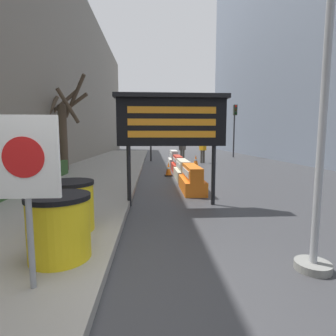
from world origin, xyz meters
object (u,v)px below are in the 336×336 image
Objects in this scene: jersey_barrier_white at (174,160)px; traffic_cone_near at (169,169)px; warning_sign at (25,170)px; traffic_light_near_curb at (151,114)px; pedestrian_worker at (203,148)px; barrel_drum_foreground at (59,227)px; traffic_cone_mid at (196,161)px; pedestrian_passerby at (182,147)px; traffic_light_far_side at (235,120)px; jersey_barrier_cream at (183,171)px; message_board at (172,121)px; jersey_barrier_red_striped at (178,165)px; jersey_barrier_orange_near at (192,180)px; barrel_drum_middle at (70,206)px.

jersey_barrier_white is 2.87× the size of traffic_cone_near.
traffic_light_near_curb is at bearing 85.90° from warning_sign.
barrel_drum_foreground is at bearing -42.17° from pedestrian_worker.
pedestrian_passerby reaches higher than traffic_cone_mid.
jersey_barrier_cream is at bearing -116.63° from traffic_light_far_side.
warning_sign reaches higher than barrel_drum_foreground.
pedestrian_worker is (2.58, 5.62, 0.71)m from traffic_cone_near.
jersey_barrier_cream is at bearing 71.29° from barrel_drum_foreground.
traffic_light_near_curb is at bearing 85.91° from barrel_drum_foreground.
warning_sign is at bearing -107.53° from jersey_barrier_cream.
jersey_barrier_red_striped is (0.75, 6.18, -1.69)m from message_board.
jersey_barrier_white is at bearing 81.64° from traffic_cone_near.
pedestrian_worker is (2.06, 4.38, 0.66)m from jersey_barrier_red_striped.
jersey_barrier_cream is (0.00, 2.39, -0.01)m from jersey_barrier_orange_near.
warning_sign is 0.95× the size of jersey_barrier_orange_near.
traffic_cone_mid is 0.15× the size of traffic_light_near_curb.
warning_sign reaches higher than traffic_cone_mid.
pedestrian_worker reaches higher than traffic_cone_near.
barrel_drum_foreground reaches higher than jersey_barrier_red_striped.
jersey_barrier_cream is at bearing 72.47° from warning_sign.
traffic_light_near_curb reaches higher than jersey_barrier_white.
jersey_barrier_cream is 6.87m from pedestrian_worker.
jersey_barrier_white reaches higher than traffic_cone_near.
message_board reaches higher than pedestrian_worker.
warning_sign is at bearing -106.95° from traffic_cone_mid.
jersey_barrier_red_striped is at bearing -121.82° from traffic_light_far_side.
jersey_barrier_white is at bearing 78.64° from warning_sign.
pedestrian_worker reaches higher than jersey_barrier_cream.
pedestrian_passerby is at bearing 75.35° from barrel_drum_middle.
jersey_barrier_red_striped is at bearing 90.00° from jersey_barrier_orange_near.
message_board is 8.87m from traffic_cone_mid.
pedestrian_worker is (0.80, 2.10, 0.67)m from traffic_cone_mid.
traffic_light_far_side reaches higher than barrel_drum_foreground.
barrel_drum_foreground is at bearing -107.65° from traffic_cone_mid.
traffic_light_far_side is at bearing 59.20° from traffic_cone_near.
jersey_barrier_cream is 2.88× the size of traffic_cone_mid.
traffic_light_far_side is 6.89m from pedestrian_passerby.
jersey_barrier_red_striped is at bearing -77.56° from traffic_light_near_curb.
jersey_barrier_white is at bearing 78.24° from barrel_drum_foreground.
jersey_barrier_cream is at bearing -90.00° from jersey_barrier_red_striped.
jersey_barrier_red_striped is 10.93m from traffic_light_far_side.
pedestrian_worker is (-3.52, -4.60, -2.10)m from traffic_light_far_side.
jersey_barrier_cream is 1.12× the size of jersey_barrier_white.
traffic_light_near_curb reaches higher than jersey_barrier_orange_near.
jersey_barrier_orange_near is 0.41× the size of traffic_light_near_curb.
jersey_barrier_cream is 12.75m from traffic_light_far_side.
message_board is 5.25m from traffic_cone_near.
traffic_light_far_side reaches higher than barrel_drum_middle.
pedestrian_passerby is (3.32, 12.72, 0.47)m from barrel_drum_middle.
warning_sign is (0.13, -1.70, 0.81)m from barrel_drum_middle.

